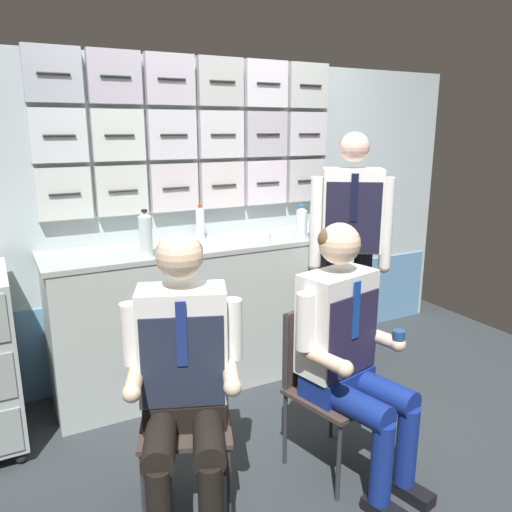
{
  "coord_description": "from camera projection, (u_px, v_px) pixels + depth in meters",
  "views": [
    {
      "loc": [
        -1.39,
        -1.92,
        1.71
      ],
      "look_at": [
        -0.15,
        0.42,
        1.03
      ],
      "focal_mm": 35.45,
      "sensor_mm": 36.0,
      "label": 1
    }
  ],
  "objects": [
    {
      "name": "water_bottle_clear",
      "position": [
        146.0,
        235.0,
        2.93
      ],
      "size": [
        0.08,
        0.08,
        0.28
      ],
      "color": "silver",
      "rests_on": "galley_counter"
    },
    {
      "name": "coffee_cup_spare",
      "position": [
        314.0,
        229.0,
        3.56
      ],
      "size": [
        0.07,
        0.07,
        0.08
      ],
      "color": "tan",
      "rests_on": "galley_counter"
    },
    {
      "name": "folding_chair_left",
      "position": [
        185.0,
        395.0,
        2.34
      ],
      "size": [
        0.52,
        0.52,
        0.83
      ],
      "color": "#2D2D33",
      "rests_on": "ground"
    },
    {
      "name": "sparkling_bottle_green",
      "position": [
        200.0,
        223.0,
        3.42
      ],
      "size": [
        0.06,
        0.06,
        0.24
      ],
      "color": "silver",
      "rests_on": "galley_counter"
    },
    {
      "name": "water_bottle_short",
      "position": [
        302.0,
        222.0,
        3.45
      ],
      "size": [
        0.07,
        0.07,
        0.23
      ],
      "color": "silver",
      "rests_on": "galley_counter"
    },
    {
      "name": "paper_cup_tan",
      "position": [
        265.0,
        237.0,
        3.34
      ],
      "size": [
        0.07,
        0.07,
        0.06
      ],
      "color": "silver",
      "rests_on": "galley_counter"
    },
    {
      "name": "crew_member_standing",
      "position": [
        350.0,
        238.0,
        3.3
      ],
      "size": [
        0.46,
        0.4,
        1.68
      ],
      "color": "black",
      "rests_on": "ground"
    },
    {
      "name": "galley_counter",
      "position": [
        205.0,
        313.0,
        3.42
      ],
      "size": [
        2.03,
        0.53,
        0.97
      ],
      "color": "#A9B3AE",
      "rests_on": "ground"
    },
    {
      "name": "crew_member_left",
      "position": [
        183.0,
        370.0,
        2.14
      ],
      "size": [
        0.57,
        0.71,
        1.29
      ],
      "color": "black",
      "rests_on": "ground"
    },
    {
      "name": "crew_member_right",
      "position": [
        349.0,
        344.0,
        2.42
      ],
      "size": [
        0.53,
        0.68,
        1.28
      ],
      "color": "black",
      "rests_on": "ground"
    },
    {
      "name": "galley_bulkhead",
      "position": [
        211.0,
        211.0,
        3.58
      ],
      "size": [
        4.2,
        0.14,
        2.16
      ],
      "color": "#AFBEC2",
      "rests_on": "ground"
    },
    {
      "name": "folding_chair_right",
      "position": [
        323.0,
        370.0,
        2.58
      ],
      "size": [
        0.48,
        0.48,
        0.83
      ],
      "color": "#2D2D33",
      "rests_on": "ground"
    },
    {
      "name": "ground",
      "position": [
        318.0,
        461.0,
        2.7
      ],
      "size": [
        4.8,
        4.8,
        0.04
      ],
      "primitive_type": "cube",
      "color": "#2B3134"
    }
  ]
}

